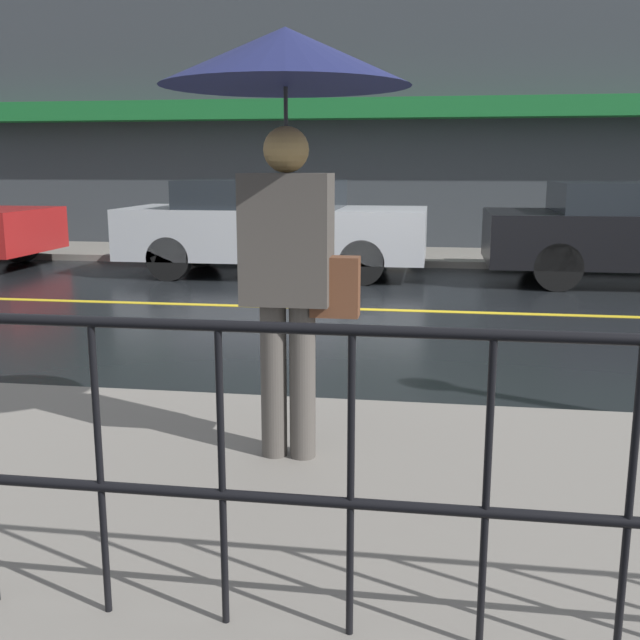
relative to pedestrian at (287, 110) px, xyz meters
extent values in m
plane|color=black|center=(0.07, 4.67, -1.86)|extent=(80.00, 80.00, 0.00)
cube|color=slate|center=(0.07, -0.36, -1.80)|extent=(28.00, 2.72, 0.11)
cube|color=slate|center=(0.07, 9.40, -1.80)|extent=(28.00, 2.14, 0.11)
cube|color=gold|center=(0.07, 4.67, -1.85)|extent=(25.20, 0.12, 0.01)
cube|color=#383D42|center=(0.07, 10.62, 0.82)|extent=(28.00, 0.30, 5.36)
cube|color=#196B2D|center=(0.07, 10.19, 0.74)|extent=(16.80, 0.55, 0.35)
cylinder|color=black|center=(0.07, -1.47, -0.74)|extent=(12.00, 0.04, 0.04)
cylinder|color=black|center=(0.07, -1.47, -1.30)|extent=(12.00, 0.04, 0.04)
cylinder|color=black|center=(-0.34, -1.47, -1.24)|extent=(0.02, 0.02, 1.01)
cylinder|color=black|center=(0.07, -1.47, -1.24)|extent=(0.02, 0.02, 1.01)
cylinder|color=black|center=(0.48, -1.47, -1.24)|extent=(0.02, 0.02, 1.01)
cylinder|color=black|center=(0.90, -1.47, -1.24)|extent=(0.02, 0.02, 1.01)
cylinder|color=black|center=(1.31, -1.47, -1.24)|extent=(0.02, 0.02, 1.01)
cylinder|color=#4C4742|center=(-0.08, 0.00, -1.34)|extent=(0.13, 0.13, 0.81)
cylinder|color=#4C4742|center=(0.07, 0.00, -1.34)|extent=(0.13, 0.13, 0.81)
cube|color=#47423D|center=(0.00, 0.00, -0.62)|extent=(0.44, 0.26, 0.64)
sphere|color=tan|center=(0.00, 0.00, -0.18)|extent=(0.22, 0.22, 0.22)
cylinder|color=#262628|center=(0.00, 0.00, -0.25)|extent=(0.02, 0.02, 0.72)
cone|color=#191E4C|center=(0.00, 0.00, 0.24)|extent=(1.20, 1.20, 0.27)
cube|color=brown|center=(0.24, 0.00, -0.85)|extent=(0.24, 0.12, 0.30)
cylinder|color=black|center=(-6.20, 8.04, -1.54)|extent=(0.63, 0.22, 0.63)
cube|color=#B2B5BA|center=(-1.62, 7.21, -1.23)|extent=(4.42, 1.72, 0.73)
cube|color=#1E2328|center=(-1.80, 7.21, -0.66)|extent=(2.30, 1.59, 0.40)
cylinder|color=black|center=(-0.25, 7.96, -1.55)|extent=(0.62, 0.22, 0.62)
cylinder|color=black|center=(-0.25, 6.46, -1.55)|extent=(0.62, 0.22, 0.62)
cylinder|color=black|center=(-2.99, 7.96, -1.55)|extent=(0.62, 0.22, 0.62)
cylinder|color=black|center=(-2.99, 6.46, -1.55)|extent=(0.62, 0.22, 0.62)
cylinder|color=black|center=(2.30, 8.07, -1.54)|extent=(0.63, 0.22, 0.63)
cylinder|color=black|center=(2.30, 6.35, -1.54)|extent=(0.63, 0.22, 0.63)
camera|label=1|loc=(0.72, -3.63, -0.26)|focal=42.00mm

